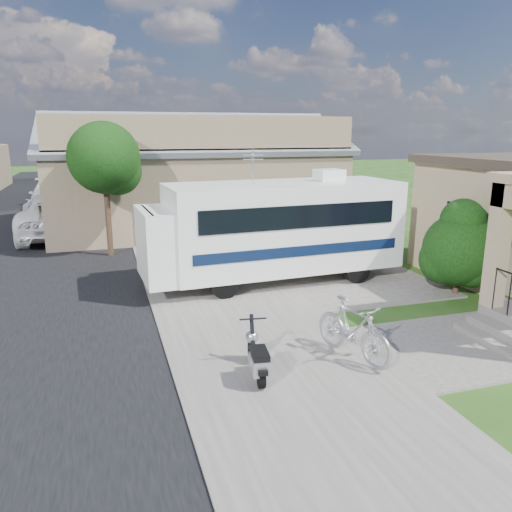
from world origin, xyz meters
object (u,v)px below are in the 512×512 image
object	(u,v)px
motorhome	(275,227)
shrub	(460,246)
van	(54,197)
bicycle	(353,332)
scooter	(257,357)
garden_hose	(482,327)
pickup_truck	(59,214)

from	to	relation	value
motorhome	shrub	bearing A→B (deg)	-33.49
motorhome	van	world-z (taller)	motorhome
shrub	van	bearing A→B (deg)	122.04
motorhome	bicycle	bearing A→B (deg)	-96.30
bicycle	motorhome	bearing A→B (deg)	70.10
shrub	van	world-z (taller)	shrub
scooter	van	distance (m)	21.60
shrub	garden_hose	size ratio (longest dim) A/B	6.74
bicycle	van	size ratio (longest dim) A/B	0.33
van	garden_hose	xyz separation A→B (m)	(10.18, -20.40, -0.75)
scooter	van	world-z (taller)	van
bicycle	van	bearing A→B (deg)	91.14
scooter	bicycle	size ratio (longest dim) A/B	0.75
motorhome	garden_hose	size ratio (longest dim) A/B	19.37
shrub	bicycle	bearing A→B (deg)	-148.71
shrub	pickup_truck	size ratio (longest dim) A/B	0.40
garden_hose	pickup_truck	bearing A→B (deg)	124.64
garden_hose	motorhome	bearing A→B (deg)	123.11
motorhome	shrub	xyz separation A→B (m)	(4.28, -2.50, -0.29)
motorhome	van	xyz separation A→B (m)	(-7.04, 15.59, -0.76)
bicycle	van	distance (m)	21.93
bicycle	scooter	bearing A→B (deg)	168.75
shrub	van	size ratio (longest dim) A/B	0.44
garden_hose	van	bearing A→B (deg)	116.51
shrub	bicycle	xyz separation A→B (m)	(-4.56, -2.77, -0.75)
motorhome	pickup_truck	distance (m)	10.99
pickup_truck	garden_hose	size ratio (longest dim) A/B	16.96
motorhome	shrub	distance (m)	4.96
shrub	garden_hose	world-z (taller)	shrub
motorhome	scooter	xyz separation A→B (m)	(-2.23, -5.46, -1.18)
scooter	garden_hose	bearing A→B (deg)	14.83
motorhome	bicycle	size ratio (longest dim) A/B	3.91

